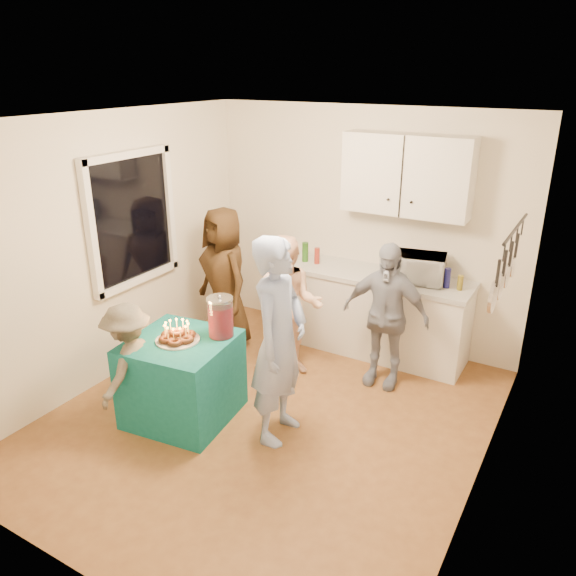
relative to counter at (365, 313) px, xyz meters
The scene contains 19 objects.
floor 1.76m from the counter, 96.71° to the right, with size 4.00×4.00×0.00m, color brown.
ceiling 2.76m from the counter, 96.71° to the right, with size 4.00×4.00×0.00m, color white.
back_wall 0.94m from the counter, 123.69° to the left, with size 3.60×3.60×0.00m, color silver.
left_wall 2.77m from the counter, 139.64° to the right, with size 4.00×4.00×0.00m, color silver.
right_wall 2.49m from the counter, 46.74° to the right, with size 4.00×4.00×0.00m, color silver.
window_night 2.66m from the counter, 144.60° to the right, with size 0.04×1.00×1.20m, color black.
counter is the anchor object (origin of this frame).
countertop 0.46m from the counter, 90.00° to the right, with size 2.24×0.62×0.05m, color beige.
upper_cabinet 1.56m from the counter, 26.57° to the left, with size 1.30×0.30×0.80m, color white.
pot_rack 2.16m from the counter, 33.34° to the right, with size 0.12×1.00×0.60m, color black.
microwave 0.83m from the counter, ahead, with size 0.52×0.35×0.29m, color white.
party_table 2.22m from the counter, 113.69° to the right, with size 0.85×0.85×0.76m, color #0E6261.
donut_cake 2.27m from the counter, 113.71° to the right, with size 0.38×0.38×0.18m, color #381C0C, non-canonical shape.
punch_jar 1.95m from the counter, 109.57° to the right, with size 0.22×0.22×0.34m, color red.
man_birthday 1.88m from the counter, 90.32° to the right, with size 0.65×0.42×1.77m, color #9DB2E5.
woman_back_left 1.60m from the counter, 155.52° to the right, with size 0.77×0.50×1.58m, color #543518.
woman_back_center 1.04m from the counter, 118.58° to the right, with size 0.71×0.55×1.45m, color #FFA985.
woman_back_right 0.78m from the counter, 53.20° to the right, with size 0.86×0.36×1.46m, color #101938.
child_near_left 2.63m from the counter, 117.09° to the right, with size 0.74×0.42×1.14m, color #554E44.
Camera 1 is at (2.30, -3.60, 2.96)m, focal length 35.00 mm.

